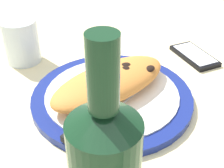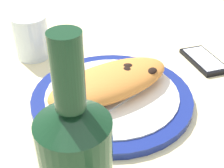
{
  "view_description": "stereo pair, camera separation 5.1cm",
  "coord_description": "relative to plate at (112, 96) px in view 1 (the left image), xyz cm",
  "views": [
    {
      "loc": [
        29.37,
        37.2,
        36.14
      ],
      "look_at": [
        0.0,
        0.0,
        3.74
      ],
      "focal_mm": 49.24,
      "sensor_mm": 36.0,
      "label": 1
    },
    {
      "loc": [
        25.18,
        40.15,
        36.14
      ],
      "look_at": [
        0.0,
        0.0,
        3.74
      ],
      "focal_mm": 49.24,
      "sensor_mm": 36.0,
      "label": 2
    }
  ],
  "objects": [
    {
      "name": "ground_plane",
      "position": [
        0.0,
        0.0,
        -2.33
      ],
      "size": [
        150.0,
        150.0,
        3.0
      ],
      "primitive_type": "cube",
      "color": "beige"
    },
    {
      "name": "calzone",
      "position": [
        -0.25,
        -0.56,
        3.16
      ],
      "size": [
        25.47,
        11.77,
        4.49
      ],
      "color": "orange",
      "rests_on": "plate"
    },
    {
      "name": "plate",
      "position": [
        0.0,
        0.0,
        0.0
      ],
      "size": [
        30.72,
        30.72,
        1.74
      ],
      "color": "navy",
      "rests_on": "ground_plane"
    },
    {
      "name": "knife",
      "position": [
        6.68,
        4.53,
        1.41
      ],
      "size": [
        21.74,
        6.52,
        1.2
      ],
      "color": "silver",
      "rests_on": "plate"
    },
    {
      "name": "smartphone",
      "position": [
        -25.69,
        -0.9,
        -0.26
      ],
      "size": [
        8.8,
        13.25,
        1.16
      ],
      "color": "black",
      "rests_on": "ground_plane"
    },
    {
      "name": "fork",
      "position": [
        -0.27,
        -7.97,
        1.11
      ],
      "size": [
        17.57,
        3.27,
        0.4
      ],
      "color": "silver",
      "rests_on": "plate"
    },
    {
      "name": "water_glass",
      "position": [
        6.58,
        -24.77,
        3.58
      ],
      "size": [
        7.88,
        7.88,
        9.93
      ],
      "color": "silver",
      "rests_on": "ground_plane"
    }
  ]
}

